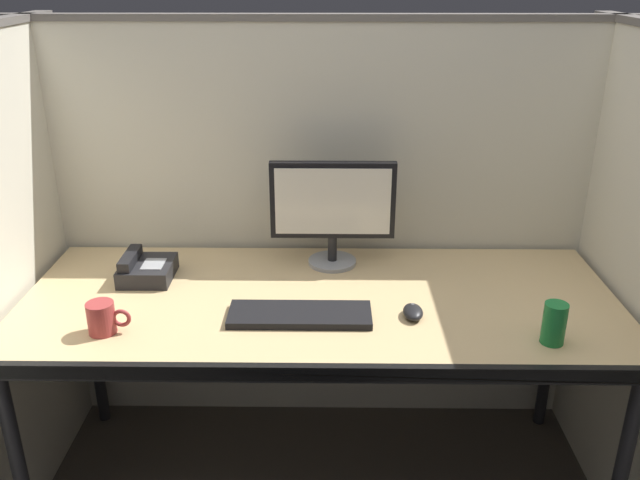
% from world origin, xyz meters
% --- Properties ---
extents(cubicle_partition_rear, '(2.21, 0.06, 1.57)m').
position_xyz_m(cubicle_partition_rear, '(0.00, 0.74, 0.79)').
color(cubicle_partition_rear, beige).
rests_on(cubicle_partition_rear, ground).
extents(desk, '(1.90, 0.80, 0.74)m').
position_xyz_m(desk, '(0.00, 0.29, 0.69)').
color(desk, tan).
rests_on(desk, ground).
extents(monitor_center, '(0.43, 0.17, 0.37)m').
position_xyz_m(monitor_center, '(0.04, 0.56, 0.96)').
color(monitor_center, gray).
rests_on(monitor_center, desk).
extents(keyboard_main, '(0.43, 0.15, 0.02)m').
position_xyz_m(keyboard_main, '(-0.06, 0.17, 0.75)').
color(keyboard_main, black).
rests_on(keyboard_main, desk).
extents(computer_mouse, '(0.06, 0.10, 0.04)m').
position_xyz_m(computer_mouse, '(0.28, 0.18, 0.76)').
color(computer_mouse, black).
rests_on(computer_mouse, desk).
extents(desk_phone, '(0.17, 0.19, 0.09)m').
position_xyz_m(desk_phone, '(-0.59, 0.44, 0.77)').
color(desk_phone, black).
rests_on(desk_phone, desk).
extents(coffee_mug, '(0.13, 0.08, 0.09)m').
position_xyz_m(coffee_mug, '(-0.62, 0.08, 0.79)').
color(coffee_mug, '#993333').
rests_on(coffee_mug, desk).
extents(soda_can, '(0.07, 0.07, 0.12)m').
position_xyz_m(soda_can, '(0.66, 0.04, 0.80)').
color(soda_can, '#197233').
rests_on(soda_can, desk).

